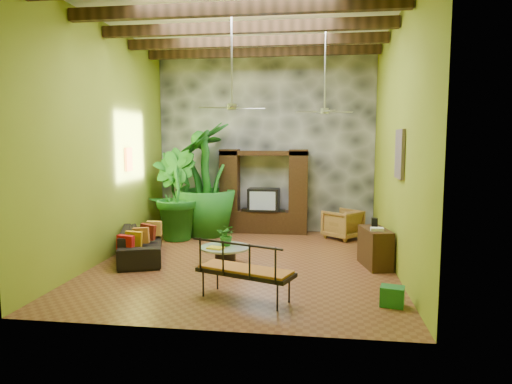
# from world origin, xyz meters

# --- Properties ---
(ground) EXTENTS (7.00, 7.00, 0.00)m
(ground) POSITION_xyz_m (0.00, 0.00, 0.00)
(ground) COLOR brown
(ground) RESTS_ON ground
(ceiling) EXTENTS (6.00, 7.00, 0.02)m
(ceiling) POSITION_xyz_m (0.00, 0.00, 5.00)
(ceiling) COLOR silver
(ceiling) RESTS_ON back_wall
(back_wall) EXTENTS (6.00, 0.02, 5.00)m
(back_wall) POSITION_xyz_m (0.00, 3.50, 2.50)
(back_wall) COLOR olive
(back_wall) RESTS_ON ground
(left_wall) EXTENTS (0.02, 7.00, 5.00)m
(left_wall) POSITION_xyz_m (-3.00, 0.00, 2.50)
(left_wall) COLOR olive
(left_wall) RESTS_ON ground
(right_wall) EXTENTS (0.02, 7.00, 5.00)m
(right_wall) POSITION_xyz_m (3.00, 0.00, 2.50)
(right_wall) COLOR olive
(right_wall) RESTS_ON ground
(stone_accent_wall) EXTENTS (5.98, 0.10, 4.98)m
(stone_accent_wall) POSITION_xyz_m (0.00, 3.44, 2.50)
(stone_accent_wall) COLOR #373A3F
(stone_accent_wall) RESTS_ON ground
(ceiling_beams) EXTENTS (5.95, 5.36, 0.22)m
(ceiling_beams) POSITION_xyz_m (0.00, 0.00, 4.78)
(ceiling_beams) COLOR #392312
(ceiling_beams) RESTS_ON ceiling
(entertainment_center) EXTENTS (2.40, 0.55, 2.30)m
(entertainment_center) POSITION_xyz_m (0.00, 3.14, 0.97)
(entertainment_center) COLOR black
(entertainment_center) RESTS_ON ground
(ceiling_fan_front) EXTENTS (1.28, 1.28, 1.86)m
(ceiling_fan_front) POSITION_xyz_m (-0.20, -0.40, 3.40)
(ceiling_fan_front) COLOR #BBBBC0
(ceiling_fan_front) RESTS_ON ceiling
(ceiling_fan_back) EXTENTS (1.28, 1.28, 1.86)m
(ceiling_fan_back) POSITION_xyz_m (1.60, 1.20, 3.40)
(ceiling_fan_back) COLOR #BBBBC0
(ceiling_fan_back) RESTS_ON ceiling
(wall_art_mask) EXTENTS (0.06, 0.32, 0.55)m
(wall_art_mask) POSITION_xyz_m (-2.96, 1.00, 2.10)
(wall_art_mask) COLOR gold
(wall_art_mask) RESTS_ON left_wall
(wall_art_painting) EXTENTS (0.06, 0.70, 0.90)m
(wall_art_painting) POSITION_xyz_m (2.96, -0.60, 2.30)
(wall_art_painting) COLOR #275091
(wall_art_painting) RESTS_ON right_wall
(sofa) EXTENTS (1.52, 2.33, 0.63)m
(sofa) POSITION_xyz_m (-2.30, 0.01, 0.32)
(sofa) COLOR black
(sofa) RESTS_ON ground
(wicker_armchair) EXTENTS (1.16, 1.16, 0.76)m
(wicker_armchair) POSITION_xyz_m (2.13, 2.62, 0.38)
(wicker_armchair) COLOR #986137
(wicker_armchair) RESTS_ON ground
(tall_plant_a) EXTENTS (1.26, 1.41, 2.23)m
(tall_plant_a) POSITION_xyz_m (-2.36, 2.48, 1.11)
(tall_plant_a) COLOR #1C671B
(tall_plant_a) RESTS_ON ground
(tall_plant_b) EXTENTS (1.65, 1.66, 2.36)m
(tall_plant_b) POSITION_xyz_m (-2.17, 1.98, 1.18)
(tall_plant_b) COLOR #185B1B
(tall_plant_b) RESTS_ON ground
(tall_plant_c) EXTENTS (1.78, 1.78, 3.00)m
(tall_plant_c) POSITION_xyz_m (-1.51, 2.61, 1.50)
(tall_plant_c) COLOR #1C671B
(tall_plant_c) RESTS_ON ground
(coffee_table) EXTENTS (1.01, 1.01, 0.40)m
(coffee_table) POSITION_xyz_m (-0.37, -0.34, 0.26)
(coffee_table) COLOR black
(coffee_table) RESTS_ON ground
(centerpiece_plant) EXTENTS (0.42, 0.38, 0.44)m
(centerpiece_plant) POSITION_xyz_m (-0.35, -0.25, 0.62)
(centerpiece_plant) COLOR #236C1C
(centerpiece_plant) RESTS_ON coffee_table
(yellow_tray) EXTENTS (0.36, 0.30, 0.03)m
(yellow_tray) POSITION_xyz_m (-0.52, -0.55, 0.42)
(yellow_tray) COLOR yellow
(yellow_tray) RESTS_ON coffee_table
(iron_bench) EXTENTS (1.67, 1.11, 0.57)m
(iron_bench) POSITION_xyz_m (0.35, -2.31, 0.53)
(iron_bench) COLOR black
(iron_bench) RESTS_ON ground
(side_console) EXTENTS (0.63, 1.04, 0.78)m
(side_console) POSITION_xyz_m (2.65, 0.01, 0.39)
(side_console) COLOR #331610
(side_console) RESTS_ON ground
(green_bin) EXTENTS (0.41, 0.34, 0.31)m
(green_bin) POSITION_xyz_m (2.65, -2.22, 0.16)
(green_bin) COLOR #1D6D38
(green_bin) RESTS_ON ground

